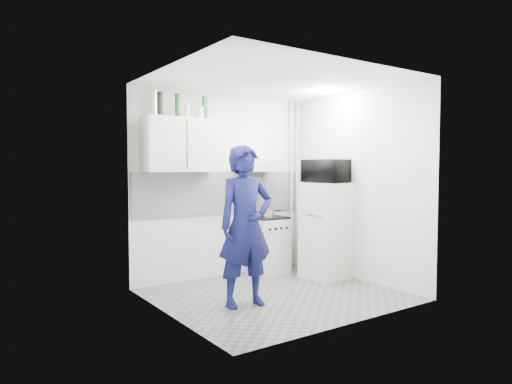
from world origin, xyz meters
TOP-DOWN VIEW (x-y plane):
  - floor at (0.00, 0.00)m, footprint 2.80×2.80m
  - ceiling at (0.00, 0.00)m, footprint 2.80×2.80m
  - wall_back at (0.00, 1.25)m, footprint 2.80×0.00m
  - wall_left at (-1.40, 0.00)m, footprint 0.00×2.60m
  - wall_right at (1.40, 0.00)m, footprint 0.00×2.60m
  - person at (-0.55, -0.14)m, footprint 0.70×0.50m
  - stove at (0.60, 1.00)m, footprint 0.51×0.51m
  - fridge at (1.10, 0.30)m, footprint 0.61×0.61m
  - stove_top at (0.60, 1.00)m, footprint 0.49×0.49m
  - saucepan at (0.62, 1.01)m, footprint 0.18×0.18m
  - microwave at (1.10, 0.30)m, footprint 0.66×0.52m
  - bottle_a at (-1.11, 1.07)m, footprint 0.08×0.08m
  - bottle_b at (-1.04, 1.07)m, footprint 0.08×0.08m
  - bottle_d at (-0.79, 1.07)m, footprint 0.07×0.07m
  - canister_a at (-0.66, 1.07)m, footprint 0.07×0.07m
  - canister_b at (-0.46, 1.07)m, footprint 0.09×0.09m
  - bottle_e at (-0.40, 1.07)m, footprint 0.08×0.08m
  - upper_cabinet at (-0.75, 1.07)m, footprint 1.00×0.35m
  - range_hood at (0.45, 1.00)m, footprint 0.60×0.50m
  - backsplash at (0.00, 1.24)m, footprint 2.74×0.03m
  - pipe_a at (1.30, 1.17)m, footprint 0.05×0.05m
  - pipe_b at (1.18, 1.17)m, footprint 0.04×0.04m
  - ceiling_spot_fixture at (1.00, 0.20)m, footprint 0.10×0.10m

SIDE VIEW (x-z plane):
  - floor at x=0.00m, z-range 0.00..0.00m
  - stove at x=0.60m, z-range 0.00..0.81m
  - fridge at x=1.10m, z-range 0.00..1.34m
  - stove_top at x=0.60m, z-range 0.81..0.84m
  - saucepan at x=0.62m, z-range 0.84..0.94m
  - person at x=-0.55m, z-range 0.00..1.81m
  - backsplash at x=0.00m, z-range 0.90..1.50m
  - wall_left at x=-1.40m, z-range 0.00..2.60m
  - wall_right at x=1.40m, z-range 0.00..2.60m
  - pipe_a at x=1.30m, z-range 0.00..2.60m
  - pipe_b at x=1.18m, z-range 0.00..2.60m
  - wall_back at x=0.00m, z-range -0.10..2.70m
  - microwave at x=1.10m, z-range 1.34..1.67m
  - range_hood at x=0.45m, z-range 1.50..1.64m
  - upper_cabinet at x=-0.75m, z-range 1.50..2.20m
  - canister_b at x=-0.46m, z-range 2.20..2.37m
  - canister_a at x=-0.66m, z-range 2.20..2.37m
  - bottle_e at x=-0.40m, z-range 2.20..2.51m
  - bottle_b at x=-1.04m, z-range 2.20..2.51m
  - bottle_d at x=-0.79m, z-range 2.20..2.51m
  - bottle_a at x=-1.11m, z-range 2.20..2.52m
  - ceiling_spot_fixture at x=1.00m, z-range 2.56..2.58m
  - ceiling at x=0.00m, z-range 2.60..2.60m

